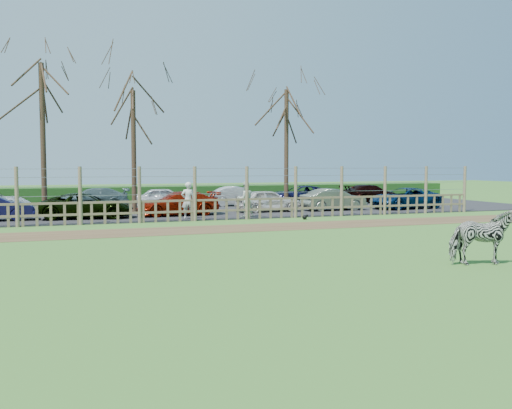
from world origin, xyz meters
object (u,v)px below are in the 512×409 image
object	(u,v)px
visitor_a	(188,200)
car_11	(238,196)
car_5	(334,199)
zebra	(484,237)
crow	(305,217)
car_13	(370,194)
visitor_b	(245,199)
tree_left	(42,102)
car_2	(87,206)
car_6	(405,198)
car_4	(268,201)
car_10	(165,198)
car_3	(178,203)
tree_right	(286,119)
car_12	(300,195)
tree_mid	(133,121)
car_9	(92,199)

from	to	relation	value
visitor_a	car_11	xyz separation A→B (m)	(4.81, 7.32, -0.26)
car_5	zebra	bearing A→B (deg)	164.02
zebra	crow	bearing A→B (deg)	7.40
crow	car_13	world-z (taller)	car_13
visitor_b	tree_left	bearing A→B (deg)	-24.67
car_2	car_6	xyz separation A→B (m)	(17.66, 0.06, 0.00)
car_4	car_11	xyz separation A→B (m)	(-0.15, 4.86, 0.00)
car_5	car_11	bearing A→B (deg)	36.09
visitor_a	car_11	distance (m)	8.76
car_10	tree_left	bearing A→B (deg)	122.83
zebra	car_3	bearing A→B (deg)	26.10
visitor_b	car_3	world-z (taller)	visitor_b
tree_left	tree_right	xyz separation A→B (m)	(13.50, 1.50, -0.37)
car_10	car_12	bearing A→B (deg)	-82.84
visitor_a	car_2	world-z (taller)	visitor_a
tree_mid	crow	xyz separation A→B (m)	(7.04, -6.50, -4.75)
visitor_b	crow	bearing A→B (deg)	140.19
tree_mid	car_2	distance (m)	5.73
car_11	zebra	bearing A→B (deg)	-177.34
car_5	tree_left	bearing A→B (deg)	83.14
car_5	car_2	bearing A→B (deg)	90.33
visitor_a	crow	distance (m)	5.55
car_10	car_12	world-z (taller)	same
visitor_a	car_6	distance (m)	13.29
tree_left	visitor_a	xyz separation A→B (m)	(6.38, -3.62, -4.71)
crow	car_9	xyz separation A→B (m)	(-9.06, 9.39, 0.52)
tree_left	zebra	size ratio (longest dim) A/B	4.59
crow	car_2	xyz separation A→B (m)	(-9.66, 3.65, 0.52)
car_3	car_4	xyz separation A→B (m)	(5.04, 0.57, 0.00)
tree_mid	car_5	bearing A→B (deg)	-12.97
visitor_b	car_13	xyz separation A→B (m)	(11.25, 7.22, -0.26)
car_10	car_11	bearing A→B (deg)	-77.82
visitor_a	car_5	distance (m)	9.03
tree_mid	crow	size ratio (longest dim) A/B	23.38
tree_left	car_12	distance (m)	16.37
car_13	car_9	bearing A→B (deg)	81.76
tree_mid	car_6	size ratio (longest dim) A/B	1.58
car_5	car_3	bearing A→B (deg)	90.43
crow	car_12	size ratio (longest dim) A/B	0.07
tree_left	zebra	bearing A→B (deg)	-59.32
car_4	car_12	xyz separation A→B (m)	(3.90, 4.50, 0.00)
car_5	car_6	distance (m)	4.42
car_9	car_13	distance (m)	17.96
car_2	car_4	size ratio (longest dim) A/B	1.23
tree_mid	car_13	size ratio (longest dim) A/B	1.65
car_2	car_10	size ratio (longest dim) A/B	1.23
visitor_a	crow	xyz separation A→B (m)	(5.16, -1.88, -0.79)
tree_right	car_5	distance (m)	5.71
tree_mid	car_10	bearing A→B (deg)	47.23
tree_left	car_3	size ratio (longest dim) A/B	1.90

